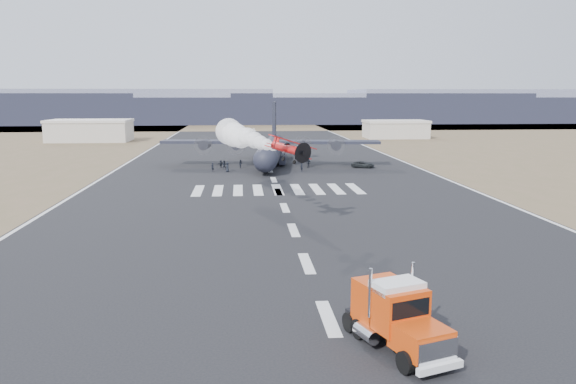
{
  "coord_description": "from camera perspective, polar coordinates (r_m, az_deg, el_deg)",
  "views": [
    {
      "loc": [
        -5.46,
        -33.93,
        14.21
      ],
      "look_at": [
        -0.53,
        24.75,
        4.0
      ],
      "focal_mm": 35.0,
      "sensor_mm": 36.0,
      "label": 1
    }
  ],
  "objects": [
    {
      "name": "crew_b",
      "position": [
        110.91,
        -4.82,
        2.87
      ],
      "size": [
        0.7,
        0.91,
        1.64
      ],
      "primitive_type": "imported",
      "rotation": [
        0.0,
        0.0,
        1.86
      ],
      "color": "black",
      "rests_on": "ground"
    },
    {
      "name": "ridge_seg_c",
      "position": [
        299.96,
        -16.43,
        8.35
      ],
      "size": [
        150.0,
        50.0,
        17.0
      ],
      "primitive_type": "cube",
      "color": "slate",
      "rests_on": "ground"
    },
    {
      "name": "ridge_seg_e",
      "position": [
        302.34,
        8.77,
        8.45
      ],
      "size": [
        150.0,
        50.0,
        15.0
      ],
      "primitive_type": "cube",
      "color": "slate",
      "rests_on": "ground"
    },
    {
      "name": "crew_c",
      "position": [
        106.98,
        -2.17,
        2.66
      ],
      "size": [
        0.85,
        1.21,
        1.71
      ],
      "primitive_type": "imported",
      "rotation": [
        0.0,
        0.0,
        5.05
      ],
      "color": "black",
      "rests_on": "ground"
    },
    {
      "name": "ground",
      "position": [
        37.19,
        4.1,
        -12.65
      ],
      "size": [
        500.0,
        500.0,
        0.0
      ],
      "primitive_type": "plane",
      "color": "black",
      "rests_on": "ground"
    },
    {
      "name": "crew_h",
      "position": [
        109.51,
        -6.52,
        2.76
      ],
      "size": [
        0.88,
        0.61,
        1.68
      ],
      "primitive_type": "imported",
      "rotation": [
        0.0,
        0.0,
        3.28
      ],
      "color": "black",
      "rests_on": "ground"
    },
    {
      "name": "runway_markings",
      "position": [
        95.16,
        -1.46,
        1.25
      ],
      "size": [
        60.0,
        260.0,
        0.01
      ],
      "primitive_type": null,
      "color": "silver",
      "rests_on": "ground"
    },
    {
      "name": "crew_e",
      "position": [
        105.37,
        -6.18,
        2.54
      ],
      "size": [
        0.91,
        1.06,
        1.86
      ],
      "primitive_type": "imported",
      "rotation": [
        0.0,
        0.0,
        5.18
      ],
      "color": "black",
      "rests_on": "ground"
    },
    {
      "name": "transport_aircraft",
      "position": [
        115.39,
        -1.74,
        4.39
      ],
      "size": [
        43.97,
        36.1,
        12.68
      ],
      "rotation": [
        0.0,
        0.0,
        -0.12
      ],
      "color": "black",
      "rests_on": "ground"
    },
    {
      "name": "support_vehicle",
      "position": [
        112.04,
        7.63,
        2.79
      ],
      "size": [
        4.97,
        3.68,
        1.26
      ],
      "primitive_type": "imported",
      "rotation": [
        0.0,
        0.0,
        1.17
      ],
      "color": "black",
      "rests_on": "ground"
    },
    {
      "name": "ridge_seg_d",
      "position": [
        294.09,
        -3.78,
        8.31
      ],
      "size": [
        150.0,
        50.0,
        13.0
      ],
      "primitive_type": "cube",
      "color": "slate",
      "rests_on": "ground"
    },
    {
      "name": "scrub_far",
      "position": [
        264.37,
        -3.64,
        6.74
      ],
      "size": [
        500.0,
        80.0,
        0.0
      ],
      "primitive_type": "cube",
      "color": "brown",
      "rests_on": "ground"
    },
    {
      "name": "crew_d",
      "position": [
        111.63,
        2.09,
        3.0
      ],
      "size": [
        1.13,
        1.21,
        1.88
      ],
      "primitive_type": "imported",
      "rotation": [
        0.0,
        0.0,
        5.39
      ],
      "color": "black",
      "rests_on": "ground"
    },
    {
      "name": "hangar_right",
      "position": [
        191.33,
        10.87,
        6.31
      ],
      "size": [
        20.5,
        12.5,
        5.9
      ],
      "color": "#B1AA9D",
      "rests_on": "ground"
    },
    {
      "name": "smoke_trail",
      "position": [
        78.06,
        -5.24,
        5.81
      ],
      "size": [
        8.25,
        22.52,
        3.82
      ],
      "rotation": [
        0.0,
        0.0,
        0.29
      ],
      "color": "white"
    },
    {
      "name": "ridge_seg_f",
      "position": [
        323.7,
        20.15,
        8.23
      ],
      "size": [
        150.0,
        50.0,
        17.0
      ],
      "primitive_type": "cube",
      "color": "slate",
      "rests_on": "ground"
    },
    {
      "name": "aerobatic_biplane",
      "position": [
        59.53,
        0.04,
        4.46
      ],
      "size": [
        5.87,
        5.66,
        3.16
      ],
      "rotation": [
        0.0,
        0.3,
        0.29
      ],
      "color": "red"
    },
    {
      "name": "crew_a",
      "position": [
        105.4,
        1.39,
        2.58
      ],
      "size": [
        0.73,
        0.8,
        1.8
      ],
      "primitive_type": "imported",
      "rotation": [
        0.0,
        0.0,
        5.06
      ],
      "color": "black",
      "rests_on": "ground"
    },
    {
      "name": "crew_f",
      "position": [
        111.05,
        -6.83,
        2.83
      ],
      "size": [
        1.49,
        1.2,
        1.58
      ],
      "primitive_type": "imported",
      "rotation": [
        0.0,
        0.0,
        0.58
      ],
      "color": "black",
      "rests_on": "ground"
    },
    {
      "name": "semi_truck",
      "position": [
        33.03,
        10.87,
        -12.16
      ],
      "size": [
        5.19,
        8.95,
        3.95
      ],
      "rotation": [
        0.0,
        0.0,
        0.33
      ],
      "color": "black",
      "rests_on": "ground"
    },
    {
      "name": "hangar_left",
      "position": [
        185.2,
        -19.46,
        5.94
      ],
      "size": [
        24.5,
        14.5,
        6.7
      ],
      "color": "#B1AA9D",
      "rests_on": "ground"
    },
    {
      "name": "crew_g",
      "position": [
        106.45,
        -7.69,
        2.54
      ],
      "size": [
        0.79,
        0.8,
        1.69
      ],
      "primitive_type": "imported",
      "rotation": [
        0.0,
        0.0,
        4.01
      ],
      "color": "black",
      "rests_on": "ground"
    }
  ]
}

